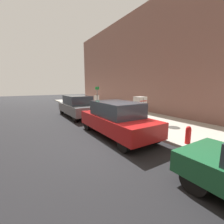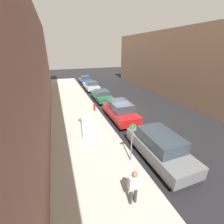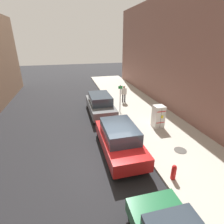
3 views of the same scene
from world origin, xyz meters
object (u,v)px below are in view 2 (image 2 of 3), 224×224
Objects in this scene: discarded_refrigerator at (87,128)px; parked_hatchback_blue at (85,80)px; parked_suv_red at (120,111)px; street_sign_post at (132,141)px; fire_hydrant at (94,107)px; parked_sedan_silver at (91,86)px; parked_suv_gray at (159,146)px; parked_sedan_green at (102,95)px; pedestrian_walking_far at (134,186)px.

discarded_refrigerator is 0.42× the size of parked_hatchback_blue.
street_sign_post is at bearing -107.10° from parked_suv_red.
parked_hatchback_blue reaches higher than fire_hydrant.
parked_sedan_silver is at bearing 90.00° from parked_suv_red.
parked_suv_gray is 1.24× the size of parked_hatchback_blue.
street_sign_post is 11.58m from parked_sedan_green.
parked_suv_gray is at bearing -78.35° from fire_hydrant.
street_sign_post is 8.27m from fire_hydrant.
fire_hydrant is 0.17× the size of parked_sedan_silver.
pedestrian_walking_far is at bearing -101.43° from parked_sedan_green.
pedestrian_walking_far is 0.39× the size of parked_sedan_green.
parked_sedan_silver is at bearing 78.98° from fire_hydrant.
pedestrian_walking_far is at bearing -96.41° from parked_hatchback_blue.
discarded_refrigerator is 0.34× the size of parked_suv_red.
discarded_refrigerator is at bearing -148.73° from parked_suv_red.
parked_suv_gray is 1.11× the size of parked_sedan_green.
parked_sedan_green is at bearing 128.29° from pedestrian_walking_far.
discarded_refrigerator is 5.20m from fire_hydrant.
parked_suv_gray is at bearing -10.05° from street_sign_post.
parked_suv_red is 5.94m from parked_sedan_green.
parked_suv_red is 16.95m from parked_hatchback_blue.
parked_hatchback_blue is at bearing 90.00° from parked_suv_red.
street_sign_post is at bearing -61.20° from discarded_refrigerator.
street_sign_post is at bearing -95.60° from parked_sedan_silver.
discarded_refrigerator is 0.37× the size of parked_sedan_green.
parked_sedan_silver is at bearing 75.73° from discarded_refrigerator.
parked_suv_gray reaches higher than discarded_refrigerator.
fire_hydrant is at bearing -101.02° from parked_sedan_silver.
street_sign_post is 1.81m from parked_suv_gray.
parked_sedan_green is at bearing -90.00° from parked_hatchback_blue.
parked_suv_gray is (1.76, -8.52, 0.38)m from fire_hydrant.
pedestrian_walking_far is at bearing -95.57° from fire_hydrant.
pedestrian_walking_far is (0.75, -5.70, 0.16)m from discarded_refrigerator.
discarded_refrigerator is 5.75m from pedestrian_walking_far.
parked_suv_red is 11.74m from parked_sedan_silver.
pedestrian_walking_far is at bearing -143.64° from parked_suv_gray.
parked_hatchback_blue is at bearing 82.97° from fire_hydrant.
street_sign_post is 0.56× the size of parked_sedan_green.
fire_hydrant is 9.19m from parked_sedan_silver.
parked_hatchback_blue is (1.76, 14.23, 0.24)m from fire_hydrant.
parked_sedan_silver is (3.53, 13.88, -0.22)m from discarded_refrigerator.
pedestrian_walking_far reaches higher than discarded_refrigerator.
parked_sedan_silver is (1.76, 9.02, 0.20)m from fire_hydrant.
street_sign_post reaches higher than parked_suv_gray.
parked_suv_red is at bearing 90.00° from parked_suv_gray.
parked_sedan_silver is (1.69, 17.23, -0.77)m from street_sign_post.
street_sign_post is (1.84, -3.35, 0.55)m from discarded_refrigerator.
parked_sedan_silver is at bearing 90.00° from parked_sedan_green.
parked_suv_gray is 1.02× the size of parked_suv_red.
street_sign_post reaches higher than fire_hydrant.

